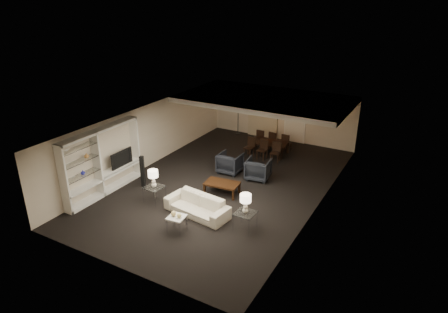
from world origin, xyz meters
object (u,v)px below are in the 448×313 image
coffee_table (222,188)px  chair_nm (262,150)px  chair_nl (249,147)px  chair_fr (287,143)px  dining_table (268,148)px  table_lamp_left (153,179)px  marble_table (177,224)px  table_lamp_right (245,204)px  chair_nr (275,152)px  television (120,158)px  floor_lamp (238,118)px  side_table_right (245,221)px  floor_speaker (143,172)px  vase_blue (83,172)px  pendant_light (271,111)px  chair_fl (262,138)px  side_table_left (155,194)px  sofa (197,206)px  vase_amber (86,155)px  armchair_right (258,169)px  armchair_left (230,163)px  chair_fm (274,140)px

coffee_table → chair_nm: size_ratio=1.39×
chair_nl → chair_fr: (1.20, 1.30, 0.00)m
dining_table → table_lamp_left: bearing=-111.3°
marble_table → chair_fr: chair_fr is taller
table_lamp_right → chair_nr: (-1.15, 5.10, -0.43)m
television → floor_lamp: 7.13m
dining_table → chair_fr: (0.60, 0.65, 0.14)m
floor_lamp → table_lamp_left: bearing=-84.5°
side_table_right → floor_speaker: (-4.46, 0.69, 0.32)m
dining_table → chair_nl: (-0.60, -0.65, 0.14)m
chair_fr → vase_blue: bearing=65.5°
side_table_right → floor_speaker: floor_speaker is taller
side_table_right → chair_fr: bearing=100.2°
pendant_light → side_table_right: size_ratio=0.89×
vase_blue → chair_fl: bearing=68.8°
dining_table → chair_nl: chair_nl is taller
table_lamp_left → chair_fr: (2.25, 6.40, -0.43)m
marble_table → floor_lamp: bearing=105.8°
coffee_table → marble_table: size_ratio=2.40×
side_table_left → table_lamp_left: 0.58m
chair_fr → sofa: bearing=89.2°
table_lamp_right → dining_table: 6.04m
table_lamp_left → vase_amber: bearing=-153.2°
dining_table → floor_lamp: bearing=138.6°
pendant_light → table_lamp_right: size_ratio=0.86×
armchair_right → chair_nm: size_ratio=1.04×
floor_speaker → chair_nm: 5.18m
marble_table → armchair_left: bearing=97.8°
coffee_table → floor_speaker: floor_speaker is taller
television → chair_fm: bearing=-30.7°
chair_nl → television: bearing=-114.7°
armchair_left → table_lamp_right: size_ratio=1.44×
side_table_right → chair_nm: 5.40m
chair_fl → vase_amber: bearing=70.0°
dining_table → chair_fl: (-0.60, 0.65, 0.14)m
chair_nr → chair_fr: bearing=83.2°
sofa → chair_nm: bearing=97.9°
chair_fm → floor_lamp: size_ratio=0.51×
coffee_table → chair_fr: bearing=83.5°
side_table_left → dining_table: size_ratio=0.36×
marble_table → chair_fl: 7.53m
chair_fr → floor_lamp: (-2.97, 1.08, 0.40)m
coffee_table → chair_nr: 3.55m
pendant_light → vase_amber: 7.66m
coffee_table → chair_nm: bearing=90.9°
chair_nm → table_lamp_left: bearing=-104.1°
coffee_table → side_table_right: side_table_right is taller
dining_table → chair_nr: size_ratio=1.92×
table_lamp_right → chair_nm: size_ratio=0.72×
chair_nm → floor_lamp: floor_lamp is taller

